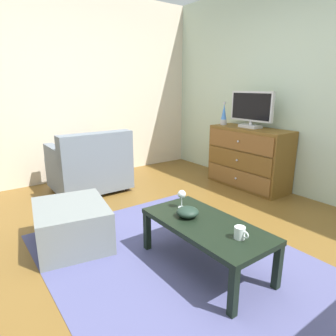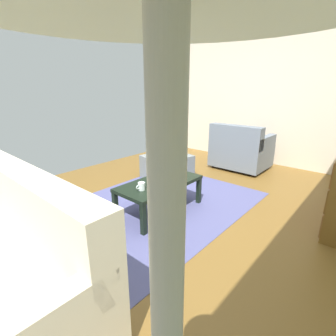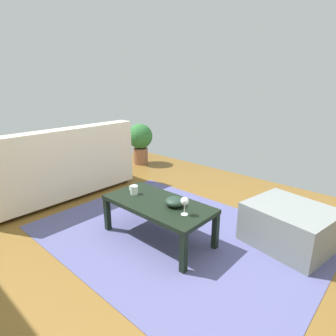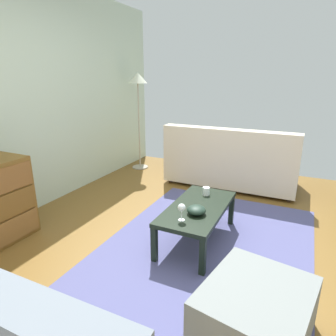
{
  "view_description": "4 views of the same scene",
  "coord_description": "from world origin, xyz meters",
  "px_view_note": "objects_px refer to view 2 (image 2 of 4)",
  "views": [
    {
      "loc": [
        1.77,
        -1.51,
        1.38
      ],
      "look_at": [
        -0.08,
        -0.16,
        0.74
      ],
      "focal_mm": 31.6,
      "sensor_mm": 36.0,
      "label": 1
    },
    {
      "loc": [
        2.28,
        1.8,
        1.43
      ],
      "look_at": [
        0.26,
        0.03,
        0.56
      ],
      "focal_mm": 26.63,
      "sensor_mm": 36.0,
      "label": 2
    },
    {
      "loc": [
        -1.35,
        1.61,
        1.45
      ],
      "look_at": [
        0.11,
        -0.01,
        0.76
      ],
      "focal_mm": 29.73,
      "sensor_mm": 36.0,
      "label": 3
    },
    {
      "loc": [
        -2.21,
        -0.93,
        1.6
      ],
      "look_at": [
        0.11,
        0.17,
        0.79
      ],
      "focal_mm": 31.4,
      "sensor_mm": 36.0,
      "label": 4
    }
  ],
  "objects_px": {
    "coffee_table": "(160,185)",
    "mug": "(141,186)",
    "armchair": "(240,150)",
    "bowl_decorative": "(166,174)",
    "ottoman": "(167,166)",
    "wine_glass": "(180,166)",
    "standing_lamp": "(167,115)"
  },
  "relations": [
    {
      "from": "coffee_table",
      "to": "ottoman",
      "type": "xyz_separation_m",
      "value": [
        -0.95,
        -0.72,
        -0.14
      ]
    },
    {
      "from": "wine_glass",
      "to": "ottoman",
      "type": "bearing_deg",
      "value": -129.23
    },
    {
      "from": "wine_glass",
      "to": "standing_lamp",
      "type": "distance_m",
      "value": 2.98
    },
    {
      "from": "mug",
      "to": "standing_lamp",
      "type": "height_order",
      "value": "standing_lamp"
    },
    {
      "from": "mug",
      "to": "coffee_table",
      "type": "bearing_deg",
      "value": -176.54
    },
    {
      "from": "bowl_decorative",
      "to": "standing_lamp",
      "type": "bearing_deg",
      "value": 41.51
    },
    {
      "from": "armchair",
      "to": "ottoman",
      "type": "xyz_separation_m",
      "value": [
        1.25,
        -0.68,
        -0.16
      ]
    },
    {
      "from": "bowl_decorative",
      "to": "ottoman",
      "type": "xyz_separation_m",
      "value": [
        -0.79,
        -0.68,
        -0.23
      ]
    },
    {
      "from": "wine_glass",
      "to": "mug",
      "type": "bearing_deg",
      "value": -1.1
    },
    {
      "from": "mug",
      "to": "armchair",
      "type": "height_order",
      "value": "armchair"
    },
    {
      "from": "armchair",
      "to": "standing_lamp",
      "type": "xyz_separation_m",
      "value": [
        4.1,
        1.82,
        1.07
      ]
    },
    {
      "from": "coffee_table",
      "to": "wine_glass",
      "type": "relative_size",
      "value": 6.62
    },
    {
      "from": "coffee_table",
      "to": "armchair",
      "type": "xyz_separation_m",
      "value": [
        -2.21,
        -0.04,
        0.01
      ]
    },
    {
      "from": "ottoman",
      "to": "bowl_decorative",
      "type": "bearing_deg",
      "value": 40.78
    },
    {
      "from": "coffee_table",
      "to": "standing_lamp",
      "type": "distance_m",
      "value": 2.81
    },
    {
      "from": "armchair",
      "to": "ottoman",
      "type": "bearing_deg",
      "value": -28.68
    },
    {
      "from": "bowl_decorative",
      "to": "armchair",
      "type": "bearing_deg",
      "value": 179.85
    },
    {
      "from": "coffee_table",
      "to": "armchair",
      "type": "relative_size",
      "value": 1.11
    },
    {
      "from": "mug",
      "to": "armchair",
      "type": "bearing_deg",
      "value": -178.67
    },
    {
      "from": "wine_glass",
      "to": "mug",
      "type": "relative_size",
      "value": 1.38
    },
    {
      "from": "armchair",
      "to": "ottoman",
      "type": "height_order",
      "value": "armchair"
    },
    {
      "from": "coffee_table",
      "to": "mug",
      "type": "bearing_deg",
      "value": 3.46
    },
    {
      "from": "wine_glass",
      "to": "standing_lamp",
      "type": "height_order",
      "value": "standing_lamp"
    },
    {
      "from": "wine_glass",
      "to": "armchair",
      "type": "height_order",
      "value": "armchair"
    },
    {
      "from": "mug",
      "to": "bowl_decorative",
      "type": "bearing_deg",
      "value": -172.41
    },
    {
      "from": "bowl_decorative",
      "to": "mug",
      "type": "bearing_deg",
      "value": 7.59
    },
    {
      "from": "wine_glass",
      "to": "coffee_table",
      "type": "bearing_deg",
      "value": -5.29
    },
    {
      "from": "coffee_table",
      "to": "wine_glass",
      "type": "distance_m",
      "value": 0.38
    },
    {
      "from": "coffee_table",
      "to": "mug",
      "type": "distance_m",
      "value": 0.32
    },
    {
      "from": "armchair",
      "to": "standing_lamp",
      "type": "relative_size",
      "value": 0.56
    },
    {
      "from": "armchair",
      "to": "coffee_table",
      "type": "bearing_deg",
      "value": 1.03
    },
    {
      "from": "bowl_decorative",
      "to": "armchair",
      "type": "relative_size",
      "value": 0.19
    }
  ]
}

